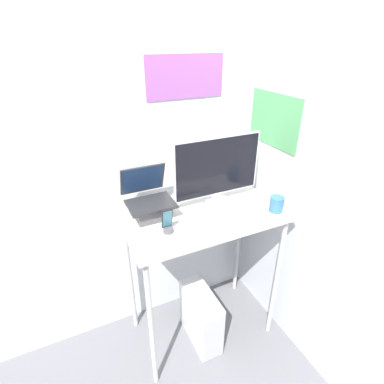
{
  "coord_description": "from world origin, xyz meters",
  "views": [
    {
      "loc": [
        -0.77,
        -1.16,
        2.11
      ],
      "look_at": [
        -0.08,
        0.3,
        1.26
      ],
      "focal_mm": 28.0,
      "sensor_mm": 36.0,
      "label": 1
    }
  ],
  "objects_px": {
    "monitor": "(217,171)",
    "keyboard": "(208,226)",
    "computer_tower": "(201,317)",
    "laptop": "(150,204)",
    "mouse": "(239,216)",
    "cell_phone": "(168,225)"
  },
  "relations": [
    {
      "from": "keyboard",
      "to": "monitor",
      "type": "bearing_deg",
      "value": 52.0
    },
    {
      "from": "laptop",
      "to": "monitor",
      "type": "height_order",
      "value": "monitor"
    },
    {
      "from": "laptop",
      "to": "mouse",
      "type": "relative_size",
      "value": 5.21
    },
    {
      "from": "laptop",
      "to": "mouse",
      "type": "height_order",
      "value": "laptop"
    },
    {
      "from": "monitor",
      "to": "mouse",
      "type": "distance_m",
      "value": 0.33
    },
    {
      "from": "computer_tower",
      "to": "laptop",
      "type": "bearing_deg",
      "value": 143.98
    },
    {
      "from": "laptop",
      "to": "cell_phone",
      "type": "xyz_separation_m",
      "value": [
        0.04,
        -0.21,
        -0.04
      ]
    },
    {
      "from": "monitor",
      "to": "computer_tower",
      "type": "height_order",
      "value": "monitor"
    },
    {
      "from": "laptop",
      "to": "mouse",
      "type": "bearing_deg",
      "value": -27.84
    },
    {
      "from": "computer_tower",
      "to": "keyboard",
      "type": "bearing_deg",
      "value": -89.24
    },
    {
      "from": "computer_tower",
      "to": "cell_phone",
      "type": "bearing_deg",
      "value": -177.96
    },
    {
      "from": "mouse",
      "to": "laptop",
      "type": "bearing_deg",
      "value": 152.16
    },
    {
      "from": "laptop",
      "to": "monitor",
      "type": "xyz_separation_m",
      "value": [
        0.47,
        -0.02,
        0.15
      ]
    },
    {
      "from": "laptop",
      "to": "cell_phone",
      "type": "relative_size",
      "value": 2.08
    },
    {
      "from": "laptop",
      "to": "cell_phone",
      "type": "bearing_deg",
      "value": -79.27
    },
    {
      "from": "mouse",
      "to": "computer_tower",
      "type": "distance_m",
      "value": 0.9
    },
    {
      "from": "laptop",
      "to": "monitor",
      "type": "bearing_deg",
      "value": -2.09
    },
    {
      "from": "monitor",
      "to": "computer_tower",
      "type": "distance_m",
      "value": 1.12
    },
    {
      "from": "monitor",
      "to": "keyboard",
      "type": "height_order",
      "value": "monitor"
    },
    {
      "from": "keyboard",
      "to": "cell_phone",
      "type": "height_order",
      "value": "cell_phone"
    },
    {
      "from": "monitor",
      "to": "mouse",
      "type": "height_order",
      "value": "monitor"
    },
    {
      "from": "keyboard",
      "to": "mouse",
      "type": "xyz_separation_m",
      "value": [
        0.23,
        0.0,
        0.01
      ]
    }
  ]
}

